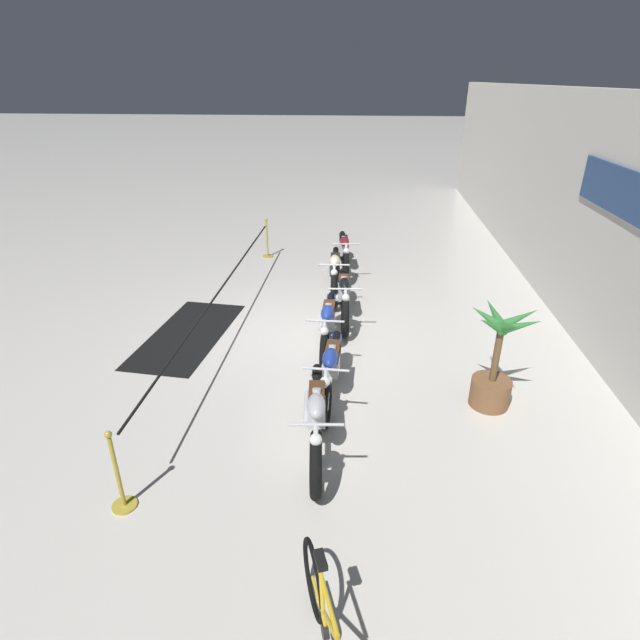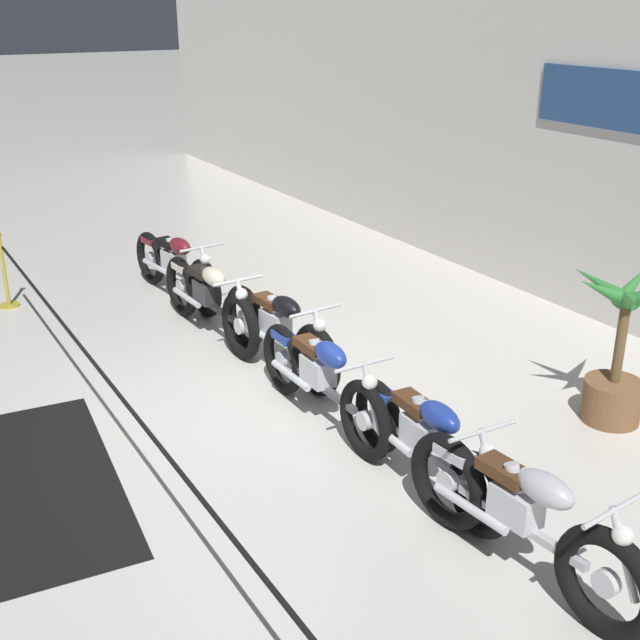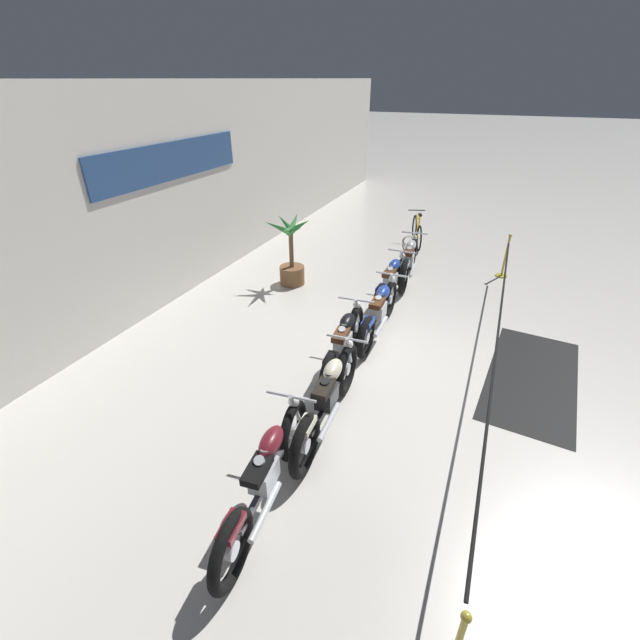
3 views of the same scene
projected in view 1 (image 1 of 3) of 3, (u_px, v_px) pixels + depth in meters
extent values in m
plane|color=silver|center=(303.00, 331.00, 9.53)|extent=(120.00, 120.00, 0.00)
cube|color=silver|center=(611.00, 230.00, 8.19)|extent=(28.00, 0.25, 4.20)
torus|color=black|center=(346.00, 267.00, 11.60)|extent=(0.78, 0.20, 0.77)
torus|color=black|center=(342.00, 246.00, 13.07)|extent=(0.78, 0.20, 0.77)
cylinder|color=silver|center=(346.00, 267.00, 11.60)|extent=(0.19, 0.10, 0.18)
cylinder|color=silver|center=(342.00, 246.00, 13.07)|extent=(0.19, 0.10, 0.18)
cylinder|color=silver|center=(346.00, 257.00, 11.40)|extent=(0.31, 0.09, 0.59)
cube|color=silver|center=(344.00, 249.00, 12.31)|extent=(0.38, 0.25, 0.26)
cylinder|color=silver|center=(344.00, 242.00, 12.19)|extent=(0.19, 0.13, 0.24)
cylinder|color=silver|center=(344.00, 241.00, 12.26)|extent=(0.19, 0.13, 0.24)
cylinder|color=silver|center=(338.00, 251.00, 12.64)|extent=(0.70, 0.14, 0.07)
cube|color=#47474C|center=(344.00, 255.00, 12.33)|extent=(1.30, 0.19, 0.06)
ellipsoid|color=maroon|center=(345.00, 242.00, 11.99)|extent=(0.48, 0.26, 0.22)
cube|color=black|center=(344.00, 239.00, 12.33)|extent=(0.42, 0.24, 0.09)
cube|color=maroon|center=(343.00, 236.00, 12.90)|extent=(0.33, 0.19, 0.08)
cylinder|color=silver|center=(346.00, 244.00, 11.38)|extent=(0.10, 0.62, 0.04)
sphere|color=silver|center=(346.00, 251.00, 11.37)|extent=(0.14, 0.14, 0.14)
torus|color=black|center=(334.00, 290.00, 10.31)|extent=(0.80, 0.16, 0.80)
torus|color=black|center=(336.00, 264.00, 11.79)|extent=(0.80, 0.16, 0.80)
cylinder|color=silver|center=(334.00, 290.00, 10.31)|extent=(0.19, 0.09, 0.19)
cylinder|color=silver|center=(336.00, 264.00, 11.79)|extent=(0.19, 0.09, 0.19)
cylinder|color=silver|center=(334.00, 279.00, 10.11)|extent=(0.31, 0.07, 0.59)
cube|color=#2D2D30|center=(335.00, 268.00, 11.02)|extent=(0.37, 0.24, 0.26)
cylinder|color=#2D2D30|center=(335.00, 260.00, 10.90)|extent=(0.18, 0.12, 0.24)
cylinder|color=#2D2D30|center=(335.00, 259.00, 10.97)|extent=(0.18, 0.12, 0.24)
cylinder|color=silver|center=(329.00, 270.00, 11.36)|extent=(0.70, 0.10, 0.07)
cube|color=black|center=(335.00, 275.00, 11.04)|extent=(1.32, 0.12, 0.06)
ellipsoid|color=beige|center=(335.00, 261.00, 10.70)|extent=(0.47, 0.24, 0.22)
cube|color=black|center=(335.00, 257.00, 11.05)|extent=(0.41, 0.22, 0.09)
cube|color=beige|center=(336.00, 253.00, 11.62)|extent=(0.33, 0.17, 0.08)
cylinder|color=silver|center=(334.00, 265.00, 10.09)|extent=(0.06, 0.62, 0.04)
sphere|color=silver|center=(334.00, 273.00, 10.08)|extent=(0.14, 0.14, 0.14)
torus|color=black|center=(345.00, 317.00, 9.18)|extent=(0.79, 0.19, 0.78)
torus|color=black|center=(343.00, 286.00, 10.53)|extent=(0.79, 0.19, 0.78)
cylinder|color=silver|center=(345.00, 317.00, 9.18)|extent=(0.19, 0.09, 0.18)
cylinder|color=silver|center=(343.00, 286.00, 10.53)|extent=(0.19, 0.09, 0.18)
cylinder|color=silver|center=(346.00, 305.00, 8.98)|extent=(0.31, 0.08, 0.59)
cube|color=silver|center=(344.00, 292.00, 9.83)|extent=(0.38, 0.25, 0.26)
cylinder|color=silver|center=(344.00, 284.00, 9.71)|extent=(0.19, 0.12, 0.24)
cylinder|color=silver|center=(344.00, 282.00, 9.78)|extent=(0.19, 0.12, 0.24)
cylinder|color=silver|center=(337.00, 293.00, 10.16)|extent=(0.70, 0.12, 0.07)
cube|color=#47474C|center=(344.00, 300.00, 9.85)|extent=(1.20, 0.15, 0.06)
ellipsoid|color=black|center=(345.00, 284.00, 9.51)|extent=(0.48, 0.25, 0.22)
cube|color=#4C2D19|center=(344.00, 279.00, 9.85)|extent=(0.41, 0.23, 0.09)
cube|color=black|center=(343.00, 275.00, 10.36)|extent=(0.33, 0.18, 0.08)
cylinder|color=silver|center=(346.00, 289.00, 8.96)|extent=(0.08, 0.62, 0.04)
sphere|color=silver|center=(346.00, 298.00, 8.95)|extent=(0.14, 0.14, 0.14)
torus|color=black|center=(324.00, 352.00, 8.03)|extent=(0.75, 0.12, 0.75)
torus|color=black|center=(331.00, 312.00, 9.42)|extent=(0.75, 0.12, 0.75)
cylinder|color=silver|center=(324.00, 352.00, 8.03)|extent=(0.18, 0.08, 0.18)
cylinder|color=silver|center=(331.00, 312.00, 9.42)|extent=(0.18, 0.08, 0.18)
cylinder|color=silver|center=(324.00, 339.00, 7.83)|extent=(0.30, 0.06, 0.59)
cube|color=silver|center=(328.00, 321.00, 8.70)|extent=(0.36, 0.22, 0.26)
cylinder|color=silver|center=(328.00, 311.00, 8.58)|extent=(0.18, 0.11, 0.24)
cylinder|color=silver|center=(329.00, 309.00, 8.65)|extent=(0.18, 0.11, 0.24)
cylinder|color=silver|center=(322.00, 320.00, 9.04)|extent=(0.70, 0.07, 0.07)
cube|color=#47474C|center=(328.00, 329.00, 8.72)|extent=(1.24, 0.06, 0.06)
ellipsoid|color=navy|center=(327.00, 313.00, 8.38)|extent=(0.46, 0.22, 0.22)
cube|color=#4C2D19|center=(329.00, 306.00, 8.72)|extent=(0.40, 0.20, 0.09)
cube|color=navy|center=(331.00, 300.00, 9.25)|extent=(0.32, 0.16, 0.08)
cylinder|color=silver|center=(325.00, 321.00, 7.81)|extent=(0.04, 0.62, 0.04)
sphere|color=silver|center=(324.00, 331.00, 7.80)|extent=(0.14, 0.14, 0.14)
torus|color=black|center=(326.00, 405.00, 6.79)|extent=(0.70, 0.14, 0.70)
torus|color=black|center=(336.00, 352.00, 8.08)|extent=(0.70, 0.14, 0.70)
cylinder|color=silver|center=(326.00, 405.00, 6.79)|extent=(0.17, 0.09, 0.16)
cylinder|color=silver|center=(336.00, 352.00, 8.08)|extent=(0.17, 0.09, 0.16)
cylinder|color=silver|center=(325.00, 391.00, 6.59)|extent=(0.31, 0.07, 0.59)
cube|color=silver|center=(332.00, 365.00, 7.41)|extent=(0.37, 0.23, 0.26)
cylinder|color=silver|center=(332.00, 355.00, 7.28)|extent=(0.18, 0.12, 0.24)
cylinder|color=silver|center=(332.00, 352.00, 7.36)|extent=(0.18, 0.12, 0.24)
cylinder|color=silver|center=(325.00, 363.00, 7.75)|extent=(0.70, 0.10, 0.07)
cube|color=#ADAFB5|center=(331.00, 375.00, 7.43)|extent=(1.16, 0.10, 0.06)
ellipsoid|color=navy|center=(330.00, 358.00, 7.09)|extent=(0.47, 0.24, 0.22)
cube|color=#4C2D19|center=(333.00, 348.00, 7.43)|extent=(0.41, 0.21, 0.09)
cube|color=navy|center=(336.00, 340.00, 7.93)|extent=(0.33, 0.17, 0.08)
cylinder|color=silver|center=(326.00, 369.00, 6.57)|extent=(0.06, 0.62, 0.04)
sphere|color=silver|center=(325.00, 382.00, 6.56)|extent=(0.14, 0.14, 0.14)
torus|color=black|center=(316.00, 465.00, 5.67)|extent=(0.80, 0.21, 0.79)
torus|color=black|center=(317.00, 392.00, 6.97)|extent=(0.80, 0.21, 0.79)
cylinder|color=silver|center=(316.00, 465.00, 5.67)|extent=(0.19, 0.10, 0.18)
cylinder|color=silver|center=(317.00, 392.00, 6.97)|extent=(0.19, 0.10, 0.18)
cylinder|color=silver|center=(316.00, 450.00, 5.46)|extent=(0.31, 0.08, 0.59)
cube|color=silver|center=(317.00, 412.00, 6.30)|extent=(0.38, 0.25, 0.26)
cylinder|color=silver|center=(317.00, 401.00, 6.17)|extent=(0.19, 0.13, 0.24)
cylinder|color=silver|center=(317.00, 397.00, 6.25)|extent=(0.19, 0.13, 0.24)
cylinder|color=silver|center=(306.00, 407.00, 6.63)|extent=(0.70, 0.13, 0.07)
cube|color=#ADAFB5|center=(317.00, 423.00, 6.31)|extent=(1.16, 0.16, 0.06)
ellipsoid|color=#B7BABF|center=(316.00, 406.00, 5.98)|extent=(0.48, 0.26, 0.22)
cube|color=#4C2D19|center=(317.00, 392.00, 6.32)|extent=(0.42, 0.23, 0.09)
cube|color=#B7BABF|center=(317.00, 377.00, 6.81)|extent=(0.33, 0.19, 0.08)
cylinder|color=silver|center=(316.00, 425.00, 5.45)|extent=(0.09, 0.62, 0.04)
sphere|color=silver|center=(316.00, 440.00, 5.44)|extent=(0.14, 0.14, 0.14)
torus|color=black|center=(313.00, 579.00, 4.42)|extent=(0.68, 0.27, 0.71)
cylinder|color=gold|center=(330.00, 624.00, 3.84)|extent=(0.58, 0.23, 0.43)
cylinder|color=gold|center=(328.00, 601.00, 3.79)|extent=(0.53, 0.21, 0.04)
cylinder|color=gold|center=(322.00, 588.00, 4.02)|extent=(0.15, 0.08, 0.55)
cube|color=black|center=(321.00, 560.00, 3.93)|extent=(0.20, 0.13, 0.05)
cylinder|color=gold|center=(319.00, 600.00, 4.24)|extent=(0.44, 0.18, 0.03)
cylinder|color=black|center=(325.00, 632.00, 4.08)|extent=(0.13, 0.09, 0.12)
cylinder|color=brown|center=(490.00, 392.00, 7.30)|extent=(0.57, 0.57, 0.42)
cylinder|color=brown|center=(497.00, 354.00, 7.02)|extent=(0.10, 0.10, 0.85)
cone|color=#337F38|center=(509.00, 328.00, 6.57)|extent=(0.61, 0.23, 0.42)
cone|color=#337F38|center=(520.00, 326.00, 6.65)|extent=(0.41, 0.55, 0.46)
cone|color=#337F38|center=(518.00, 319.00, 6.89)|extent=(0.37, 0.63, 0.43)
cone|color=#337F38|center=(495.00, 314.00, 7.05)|extent=(0.67, 0.28, 0.34)
cone|color=#337F38|center=(488.00, 317.00, 6.94)|extent=(0.42, 0.52, 0.42)
cone|color=#337F38|center=(493.00, 325.00, 6.69)|extent=(0.41, 0.49, 0.44)
cylinder|color=gold|center=(268.00, 256.00, 13.48)|extent=(0.28, 0.28, 0.03)
cylinder|color=gold|center=(267.00, 239.00, 13.26)|extent=(0.05, 0.05, 0.95)
sphere|color=gold|center=(266.00, 220.00, 13.04)|extent=(0.08, 0.08, 0.08)
cylinder|color=black|center=(222.00, 288.00, 9.17)|extent=(8.42, 0.04, 0.04)
cylinder|color=gold|center=(125.00, 505.00, 5.63)|extent=(0.28, 0.28, 0.03)
cylinder|color=gold|center=(117.00, 472.00, 5.41)|extent=(0.05, 0.05, 0.95)
sphere|color=gold|center=(108.00, 435.00, 5.19)|extent=(0.08, 0.08, 0.08)
cube|color=black|center=(188.00, 334.00, 9.39)|extent=(2.99, 1.56, 0.01)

